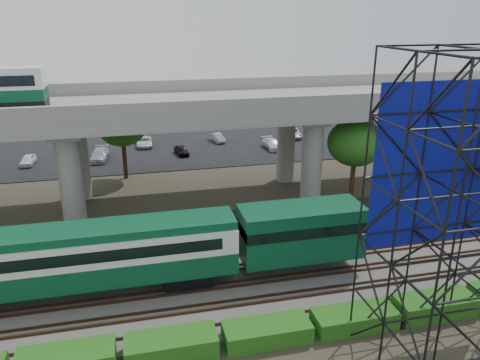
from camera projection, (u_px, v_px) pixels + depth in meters
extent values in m
plane|color=#474233|center=(231.00, 298.00, 28.44)|extent=(140.00, 140.00, 0.00)
cube|color=slate|center=(224.00, 279.00, 30.23)|extent=(90.00, 12.00, 0.20)
cube|color=black|center=(203.00, 225.00, 38.04)|extent=(90.00, 5.00, 0.08)
cube|color=black|center=(174.00, 149.00, 59.57)|extent=(90.00, 18.00, 0.08)
cube|color=#3F5768|center=(161.00, 115.00, 79.73)|extent=(140.00, 40.00, 0.03)
cube|color=#472D1E|center=(241.00, 321.00, 25.85)|extent=(90.00, 0.08, 0.16)
cube|color=#472D1E|center=(236.00, 306.00, 27.17)|extent=(90.00, 0.08, 0.16)
cube|color=#472D1E|center=(233.00, 300.00, 27.68)|extent=(90.00, 0.08, 0.16)
cube|color=#472D1E|center=(228.00, 287.00, 29.00)|extent=(90.00, 0.08, 0.16)
cube|color=#472D1E|center=(227.00, 282.00, 29.51)|extent=(90.00, 0.08, 0.16)
cube|color=#472D1E|center=(222.00, 271.00, 30.83)|extent=(90.00, 0.08, 0.16)
cube|color=#472D1E|center=(220.00, 267.00, 31.35)|extent=(90.00, 0.08, 0.16)
cube|color=#472D1E|center=(216.00, 256.00, 32.67)|extent=(90.00, 0.08, 0.16)
cube|color=#472D1E|center=(215.00, 253.00, 33.18)|extent=(90.00, 0.08, 0.16)
cube|color=#472D1E|center=(211.00, 244.00, 34.50)|extent=(90.00, 0.08, 0.16)
cube|color=black|center=(187.00, 274.00, 29.48)|extent=(3.00, 2.20, 0.90)
cube|color=#0A482A|center=(77.00, 270.00, 27.67)|extent=(19.00, 3.00, 1.40)
cube|color=silver|center=(74.00, 248.00, 27.18)|extent=(19.00, 3.00, 1.50)
cube|color=#0A482A|center=(72.00, 233.00, 26.84)|extent=(19.00, 2.60, 0.50)
cube|color=black|center=(92.00, 246.00, 27.38)|extent=(15.00, 3.06, 0.70)
cube|color=#0A482A|center=(301.00, 231.00, 30.39)|extent=(8.00, 3.00, 3.40)
cube|color=#9E9B93|center=(190.00, 108.00, 40.20)|extent=(80.00, 12.00, 1.20)
cube|color=#9E9B93|center=(200.00, 107.00, 34.55)|extent=(80.00, 0.50, 1.10)
cube|color=#9E9B93|center=(182.00, 85.00, 45.08)|extent=(80.00, 0.50, 1.10)
cylinder|color=#9E9B93|center=(71.00, 181.00, 36.35)|extent=(1.80, 1.80, 8.00)
cylinder|color=#9E9B93|center=(78.00, 156.00, 42.77)|extent=(1.80, 1.80, 8.00)
cube|color=#9E9B93|center=(70.00, 125.00, 38.32)|extent=(2.40, 9.00, 0.60)
cylinder|color=#9E9B93|center=(312.00, 163.00, 40.73)|extent=(1.80, 1.80, 8.00)
cylinder|color=#9E9B93|center=(286.00, 143.00, 47.14)|extent=(1.80, 1.80, 8.00)
cube|color=#9E9B93|center=(300.00, 113.00, 42.69)|extent=(2.40, 9.00, 0.60)
cylinder|color=#9E9B93|center=(442.00, 133.00, 51.07)|extent=(1.80, 1.80, 8.00)
cube|color=#9E9B93|center=(470.00, 105.00, 46.62)|extent=(2.40, 9.00, 0.60)
cube|color=#0D1490|center=(448.00, 165.00, 22.94)|extent=(8.10, 0.08, 8.25)
cube|color=black|center=(459.00, 360.00, 23.26)|extent=(9.36, 6.36, 0.08)
cube|color=#185112|center=(171.00, 346.00, 23.43)|extent=(4.60, 1.80, 1.15)
cube|color=#185112|center=(267.00, 332.00, 24.54)|extent=(4.60, 1.80, 1.03)
cube|color=#185112|center=(354.00, 319.00, 25.64)|extent=(4.60, 1.80, 1.01)
cube|color=#185112|center=(435.00, 305.00, 26.71)|extent=(4.60, 1.80, 1.12)
cylinder|color=#382314|center=(353.00, 177.00, 42.14)|extent=(0.44, 0.44, 4.80)
ellipsoid|color=#185112|center=(355.00, 143.00, 41.06)|extent=(4.94, 4.94, 4.18)
cylinder|color=#382314|center=(124.00, 156.00, 48.30)|extent=(0.44, 0.44, 4.80)
ellipsoid|color=#185112|center=(122.00, 126.00, 47.23)|extent=(4.94, 4.94, 4.18)
imported|color=white|center=(28.00, 160.00, 52.95)|extent=(1.52, 3.35, 1.11)
imported|color=#93969A|center=(80.00, 145.00, 58.66)|extent=(1.54, 3.79, 1.22)
imported|color=#B5B7BD|center=(100.00, 155.00, 54.64)|extent=(2.24, 4.61, 1.29)
imported|color=silver|center=(144.00, 142.00, 60.41)|extent=(2.01, 4.23, 1.17)
imported|color=black|center=(181.00, 150.00, 56.76)|extent=(1.80, 3.36, 1.09)
imported|color=#93949A|center=(218.00, 138.00, 62.53)|extent=(1.79, 3.48, 1.09)
imported|color=silver|center=(272.00, 144.00, 59.26)|extent=(1.93, 4.28, 1.22)
imported|color=#B2B3BA|center=(293.00, 133.00, 64.82)|extent=(2.76, 4.80, 1.26)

